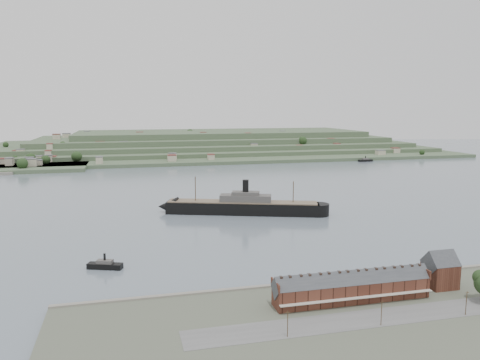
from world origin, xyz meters
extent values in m
plane|color=slate|center=(0.00, 0.00, 0.00)|extent=(1400.00, 1400.00, 0.00)
cube|color=#4C5142|center=(0.00, -188.00, 1.00)|extent=(220.00, 80.00, 2.00)
cube|color=gray|center=(0.00, -149.00, 1.30)|extent=(220.00, 2.00, 2.60)
cube|color=#595959|center=(0.00, -182.00, 2.05)|extent=(140.00, 12.00, 0.10)
cube|color=#482419|center=(-10.00, -168.00, 5.50)|extent=(55.00, 8.00, 7.00)
cube|color=#35383C|center=(-10.00, -168.00, 9.00)|extent=(55.60, 8.15, 8.15)
cube|color=#B9B3A4|center=(-10.00, -172.80, 5.00)|extent=(55.00, 1.60, 0.25)
cube|color=#482419|center=(-37.50, -168.00, 10.00)|extent=(0.50, 8.40, 3.00)
cube|color=#482419|center=(17.50, -168.00, 10.00)|extent=(0.50, 8.40, 3.00)
cube|color=#2D2019|center=(-32.00, -168.00, 11.40)|extent=(0.90, 1.40, 3.20)
cube|color=#2D2019|center=(-26.50, -168.00, 11.40)|extent=(0.90, 1.40, 3.20)
cube|color=#2D2019|center=(-12.75, -168.00, 11.40)|extent=(0.90, 1.40, 3.20)
cube|color=#2D2019|center=(-7.25, -168.00, 11.40)|extent=(0.90, 1.40, 3.20)
cube|color=#2D2019|center=(6.50, -168.00, 11.40)|extent=(0.90, 1.40, 3.20)
cube|color=#2D2019|center=(12.00, -168.00, 11.40)|extent=(0.90, 1.40, 3.20)
cube|color=#482419|center=(27.50, -164.00, 6.50)|extent=(10.00, 10.00, 9.00)
cube|color=#35383C|center=(27.50, -164.00, 11.00)|extent=(10.40, 10.18, 10.18)
cube|color=#384C32|center=(0.00, 360.00, 2.00)|extent=(760.00, 260.00, 4.00)
cube|color=#384C32|center=(20.00, 385.00, 6.50)|extent=(680.00, 220.00, 5.00)
cube|color=#384C32|center=(35.00, 400.00, 12.00)|extent=(600.00, 200.00, 6.00)
cube|color=#384C32|center=(50.00, 415.00, 18.50)|extent=(520.00, 180.00, 7.00)
cube|color=#384C32|center=(65.00, 430.00, 26.00)|extent=(440.00, 160.00, 8.00)
cube|color=#384C32|center=(-200.00, 250.00, 2.00)|extent=(150.00, 90.00, 4.00)
cube|color=gray|center=(-205.00, 208.00, 1.40)|extent=(22.00, 14.00, 2.80)
cube|color=black|center=(-11.90, -22.65, 3.77)|extent=(95.82, 44.12, 7.54)
cone|color=black|center=(-57.68, -6.70, 3.77)|extent=(16.46, 16.46, 12.93)
cylinder|color=black|center=(33.88, -38.61, 3.77)|extent=(12.93, 12.93, 7.54)
cube|color=brown|center=(-11.90, -22.65, 7.87)|extent=(93.43, 42.39, 0.65)
cube|color=#4A4744|center=(-9.86, -23.36, 10.24)|extent=(33.71, 19.79, 4.31)
cube|color=#4A4744|center=(-9.86, -23.36, 13.14)|extent=(18.76, 12.79, 2.69)
cylinder|color=black|center=(-9.86, -23.36, 17.24)|extent=(3.88, 3.88, 9.70)
cylinder|color=#463320|center=(-40.39, -12.73, 15.08)|extent=(0.54, 0.54, 17.24)
cylinder|color=#463320|center=(18.62, -33.29, 14.01)|extent=(0.54, 0.54, 15.08)
cube|color=black|center=(-93.44, -108.48, 1.18)|extent=(15.19, 8.93, 2.36)
cube|color=#4A4744|center=(-93.44, -108.48, 2.95)|extent=(7.32, 5.30, 1.77)
cylinder|color=black|center=(-93.44, -108.48, 4.92)|extent=(0.98, 0.98, 3.44)
cube|color=black|center=(210.42, 223.24, 1.24)|extent=(19.05, 6.79, 2.49)
cube|color=#4A4744|center=(210.42, 223.24, 3.11)|extent=(8.73, 4.86, 1.87)
cylinder|color=black|center=(210.42, 223.24, 5.18)|extent=(1.04, 1.04, 3.63)
camera|label=1|loc=(-83.62, -306.08, 67.52)|focal=35.00mm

